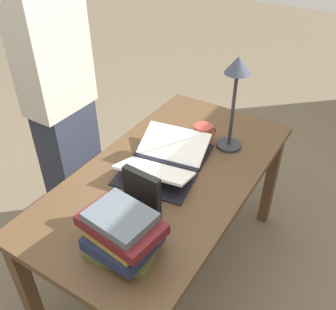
{
  "coord_description": "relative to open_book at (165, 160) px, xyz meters",
  "views": [
    {
      "loc": [
        1.18,
        0.73,
        1.85
      ],
      "look_at": [
        -0.03,
        -0.02,
        0.8
      ],
      "focal_mm": 40.0,
      "sensor_mm": 36.0,
      "label": 1
    }
  ],
  "objects": [
    {
      "name": "person_reader",
      "position": [
        0.03,
        -0.64,
        0.15
      ],
      "size": [
        0.36,
        0.22,
        1.81
      ],
      "rotation": [
        0.0,
        0.0,
        3.14
      ],
      "color": "#2D3342",
      "rests_on": "ground_plane"
    },
    {
      "name": "book_standing_upright",
      "position": [
        0.36,
        0.12,
        0.1
      ],
      "size": [
        0.04,
        0.17,
        0.25
      ],
      "rotation": [
        0.0,
        0.0,
        -0.05
      ],
      "color": "black",
      "rests_on": "reading_desk"
    },
    {
      "name": "reading_lamp",
      "position": [
        -0.31,
        0.2,
        0.33
      ],
      "size": [
        0.13,
        0.13,
        0.49
      ],
      "color": "#2D2D33",
      "rests_on": "reading_desk"
    },
    {
      "name": "coffee_mug",
      "position": [
        -0.27,
        0.07,
        0.02
      ],
      "size": [
        0.12,
        0.1,
        0.1
      ],
      "rotation": [
        0.0,
        0.0,
        2.58
      ],
      "color": "#B74238",
      "rests_on": "reading_desk"
    },
    {
      "name": "open_book",
      "position": [
        0.0,
        0.0,
        0.0
      ],
      "size": [
        0.54,
        0.43,
        0.09
      ],
      "rotation": [
        0.0,
        0.0,
        0.16
      ],
      "color": "black",
      "rests_on": "reading_desk"
    },
    {
      "name": "book_stack_tall",
      "position": [
        0.53,
        0.16,
        0.07
      ],
      "size": [
        0.23,
        0.32,
        0.2
      ],
      "color": "brown",
      "rests_on": "reading_desk"
    },
    {
      "name": "ground_plane",
      "position": [
        0.04,
        0.05,
        -0.75
      ],
      "size": [
        12.0,
        12.0,
        0.0
      ],
      "primitive_type": "plane",
      "color": "#70604C"
    },
    {
      "name": "reading_desk",
      "position": [
        0.04,
        0.05,
        -0.12
      ],
      "size": [
        1.44,
        0.77,
        0.72
      ],
      "color": "brown",
      "rests_on": "ground_plane"
    }
  ]
}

